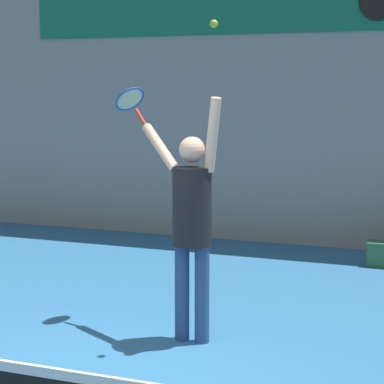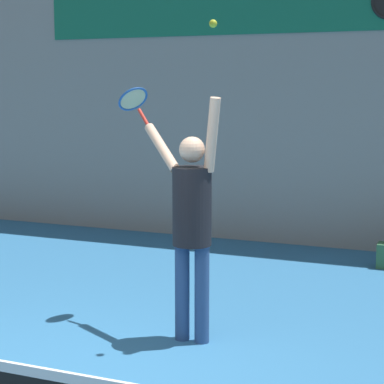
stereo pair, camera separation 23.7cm
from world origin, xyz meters
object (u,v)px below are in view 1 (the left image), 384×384
object	(u,v)px
tennis_player	(192,216)
tennis_racket	(131,101)
tennis_ball	(214,24)
scoreboard_clock	(378,1)

from	to	relation	value
tennis_player	tennis_racket	distance (m)	1.34
tennis_racket	tennis_player	bearing A→B (deg)	-30.68
tennis_racket	tennis_ball	distance (m)	1.31
tennis_player	tennis_racket	xyz separation A→B (m)	(-0.78, 0.46, 0.98)
tennis_ball	tennis_racket	bearing A→B (deg)	151.21
tennis_player	tennis_ball	xyz separation A→B (m)	(0.23, -0.09, 1.62)
scoreboard_clock	tennis_racket	world-z (taller)	scoreboard_clock
tennis_racket	tennis_ball	xyz separation A→B (m)	(1.00, -0.55, 0.64)
scoreboard_clock	tennis_ball	xyz separation A→B (m)	(-0.91, -4.15, -0.61)
scoreboard_clock	tennis_racket	distance (m)	4.26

